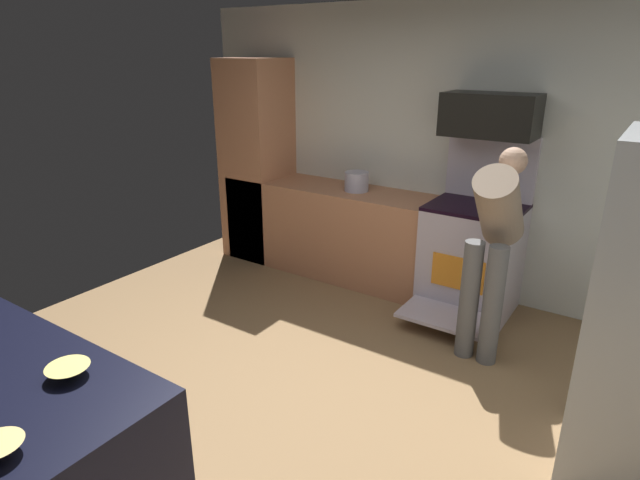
% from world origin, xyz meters
% --- Properties ---
extents(ground_plane, '(5.20, 4.80, 0.02)m').
position_xyz_m(ground_plane, '(0.00, 0.00, -0.01)').
color(ground_plane, olive).
extents(wall_back, '(5.20, 0.12, 2.60)m').
position_xyz_m(wall_back, '(0.00, 2.34, 1.30)').
color(wall_back, silver).
rests_on(wall_back, ground).
extents(lower_cabinet_run, '(2.40, 0.60, 0.90)m').
position_xyz_m(lower_cabinet_run, '(-0.90, 1.98, 0.45)').
color(lower_cabinet_run, '#BA7A55').
rests_on(lower_cabinet_run, ground).
extents(cabinet_column, '(0.60, 0.60, 2.10)m').
position_xyz_m(cabinet_column, '(-1.90, 1.98, 1.05)').
color(cabinet_column, '#BA7A55').
rests_on(cabinet_column, ground).
extents(oven_range, '(0.76, 1.06, 1.51)m').
position_xyz_m(oven_range, '(0.51, 1.96, 0.51)').
color(oven_range, '#C0B5C4').
rests_on(oven_range, ground).
extents(microwave, '(0.74, 0.38, 0.35)m').
position_xyz_m(microwave, '(0.51, 2.06, 1.68)').
color(microwave, black).
rests_on(microwave, oven_range).
extents(person_cook, '(0.31, 0.64, 1.52)m').
position_xyz_m(person_cook, '(0.84, 1.34, 0.91)').
color(person_cook, '#5F5F5F').
rests_on(person_cook, ground).
extents(mixing_bowl_large, '(0.18, 0.18, 0.05)m').
position_xyz_m(mixing_bowl_large, '(-0.12, -1.31, 0.92)').
color(mixing_bowl_large, '#E4D46A').
rests_on(mixing_bowl_large, counter_island).
extents(stock_pot, '(0.23, 0.23, 0.18)m').
position_xyz_m(stock_pot, '(-0.66, 1.98, 0.99)').
color(stock_pot, '#B2B1C6').
rests_on(stock_pot, lower_cabinet_run).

